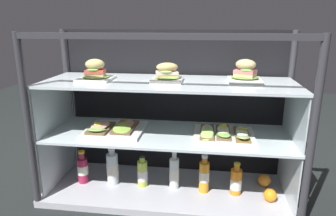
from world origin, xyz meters
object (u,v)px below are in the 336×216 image
(plated_roll_sandwich_near_left_corner, at_px, (167,74))
(open_sandwich_tray_left_of_center, at_px, (224,134))
(juice_bottle_front_middle, at_px, (142,173))
(juice_bottle_front_left_end, at_px, (236,182))
(open_sandwich_tray_right_of_center, at_px, (114,128))
(juice_bottle_front_right_end, at_px, (83,169))
(juice_bottle_near_post, at_px, (204,176))
(juice_bottle_back_left, at_px, (112,169))
(orange_fruit_beside_bottles, at_px, (264,180))
(orange_fruit_near_left_post, at_px, (270,195))
(plated_roll_sandwich_far_left, at_px, (95,73))
(plated_roll_sandwich_mid_right, at_px, (245,74))
(juice_bottle_tucked_behind, at_px, (174,173))

(plated_roll_sandwich_near_left_corner, relative_size, open_sandwich_tray_left_of_center, 0.50)
(juice_bottle_front_middle, height_order, juice_bottle_front_left_end, juice_bottle_front_middle)
(open_sandwich_tray_left_of_center, xyz_separation_m, juice_bottle_front_left_end, (0.08, -0.00, -0.30))
(open_sandwich_tray_left_of_center, bearing_deg, open_sandwich_tray_right_of_center, -179.56)
(juice_bottle_front_middle, bearing_deg, juice_bottle_front_left_end, -1.57)
(juice_bottle_front_right_end, xyz_separation_m, juice_bottle_near_post, (0.76, -0.01, 0.01))
(juice_bottle_back_left, height_order, orange_fruit_beside_bottles, juice_bottle_back_left)
(open_sandwich_tray_right_of_center, relative_size, juice_bottle_front_right_end, 1.60)
(open_sandwich_tray_right_of_center, height_order, juice_bottle_back_left, open_sandwich_tray_right_of_center)
(plated_roll_sandwich_near_left_corner, relative_size, juice_bottle_front_middle, 0.83)
(juice_bottle_front_left_end, distance_m, orange_fruit_near_left_post, 0.20)
(juice_bottle_back_left, bearing_deg, plated_roll_sandwich_far_left, -170.92)
(plated_roll_sandwich_near_left_corner, bearing_deg, juice_bottle_near_post, -4.23)
(juice_bottle_front_right_end, bearing_deg, plated_roll_sandwich_near_left_corner, 0.82)
(juice_bottle_front_left_end, bearing_deg, plated_roll_sandwich_far_left, 179.85)
(plated_roll_sandwich_mid_right, relative_size, orange_fruit_near_left_post, 2.46)
(plated_roll_sandwich_near_left_corner, relative_size, orange_fruit_beside_bottles, 2.20)
(juice_bottle_front_left_end, bearing_deg, orange_fruit_beside_bottles, 31.06)
(juice_bottle_front_middle, relative_size, juice_bottle_near_post, 0.87)
(plated_roll_sandwich_far_left, xyz_separation_m, juice_bottle_front_right_end, (-0.13, 0.01, -0.62))
(plated_roll_sandwich_mid_right, bearing_deg, plated_roll_sandwich_near_left_corner, -173.06)
(juice_bottle_front_left_end, height_order, orange_fruit_near_left_post, juice_bottle_front_left_end)
(juice_bottle_front_middle, bearing_deg, juice_bottle_tucked_behind, 1.41)
(open_sandwich_tray_left_of_center, xyz_separation_m, juice_bottle_near_post, (-0.10, -0.01, -0.27))
(plated_roll_sandwich_far_left, xyz_separation_m, orange_fruit_beside_bottles, (1.00, 0.11, -0.67))
(juice_bottle_back_left, bearing_deg, juice_bottle_tucked_behind, 1.19)
(open_sandwich_tray_right_of_center, xyz_separation_m, juice_bottle_near_post, (0.54, -0.00, -0.27))
(orange_fruit_beside_bottles, bearing_deg, juice_bottle_tucked_behind, -170.79)
(plated_roll_sandwich_mid_right, xyz_separation_m, open_sandwich_tray_right_of_center, (-0.75, -0.07, -0.33))
(plated_roll_sandwich_near_left_corner, relative_size, juice_bottle_front_right_end, 0.80)
(open_sandwich_tray_right_of_center, distance_m, juice_bottle_near_post, 0.61)
(open_sandwich_tray_right_of_center, distance_m, orange_fruit_beside_bottles, 0.98)
(plated_roll_sandwich_near_left_corner, bearing_deg, open_sandwich_tray_right_of_center, -177.07)
(open_sandwich_tray_right_of_center, distance_m, juice_bottle_front_left_end, 0.79)
(juice_bottle_front_right_end, bearing_deg, juice_bottle_front_left_end, -0.44)
(plated_roll_sandwich_far_left, xyz_separation_m, juice_bottle_front_left_end, (0.82, -0.00, -0.63))
(open_sandwich_tray_left_of_center, bearing_deg, juice_bottle_back_left, 179.26)
(plated_roll_sandwich_far_left, relative_size, orange_fruit_near_left_post, 2.53)
(open_sandwich_tray_right_of_center, xyz_separation_m, open_sandwich_tray_left_of_center, (0.64, 0.00, -0.00))
(orange_fruit_near_left_post, bearing_deg, plated_roll_sandwich_far_left, 176.72)
(orange_fruit_beside_bottles, bearing_deg, juice_bottle_front_left_end, -148.94)
(orange_fruit_near_left_post, bearing_deg, juice_bottle_front_left_end, 163.51)
(plated_roll_sandwich_mid_right, height_order, orange_fruit_near_left_post, plated_roll_sandwich_mid_right)
(juice_bottle_front_right_end, distance_m, juice_bottle_tucked_behind, 0.58)
(juice_bottle_tucked_behind, relative_size, orange_fruit_near_left_post, 3.40)
(plated_roll_sandwich_mid_right, bearing_deg, juice_bottle_front_right_end, -176.45)
(open_sandwich_tray_right_of_center, xyz_separation_m, juice_bottle_back_left, (-0.03, 0.01, -0.27))
(juice_bottle_back_left, distance_m, juice_bottle_tucked_behind, 0.39)
(plated_roll_sandwich_far_left, bearing_deg, open_sandwich_tray_left_of_center, 0.12)
(plated_roll_sandwich_far_left, relative_size, open_sandwich_tray_left_of_center, 0.55)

